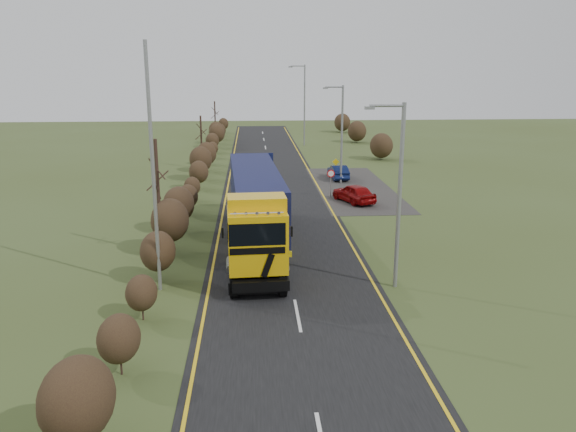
% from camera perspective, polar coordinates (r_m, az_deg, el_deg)
% --- Properties ---
extents(ground, '(160.00, 160.00, 0.00)m').
position_cam_1_polar(ground, '(26.18, 0.26, -6.40)').
color(ground, '#3D4A1F').
rests_on(ground, ground).
extents(road, '(8.00, 120.00, 0.02)m').
position_cam_1_polar(road, '(35.67, -0.86, -0.56)').
color(road, black).
rests_on(road, ground).
extents(layby, '(6.00, 18.00, 0.02)m').
position_cam_1_polar(layby, '(46.08, 6.61, 2.89)').
color(layby, '#2E2B29').
rests_on(layby, ground).
extents(lane_markings, '(7.52, 116.00, 0.01)m').
position_cam_1_polar(lane_markings, '(35.36, -0.84, -0.66)').
color(lane_markings, yellow).
rests_on(lane_markings, road).
extents(hedgerow, '(2.24, 102.04, 6.05)m').
position_cam_1_polar(hedgerow, '(33.46, -11.00, 0.97)').
color(hedgerow, '#301F15').
rests_on(hedgerow, ground).
extents(lorry, '(3.17, 15.13, 4.19)m').
position_cam_1_polar(lorry, '(30.02, -3.29, 1.12)').
color(lorry, black).
rests_on(lorry, ground).
extents(car_red_hatchback, '(3.02, 4.26, 1.35)m').
position_cam_1_polar(car_red_hatchback, '(40.91, 6.71, 2.31)').
color(car_red_hatchback, '#860607').
rests_on(car_red_hatchback, ground).
extents(car_blue_sedan, '(1.50, 3.79, 1.23)m').
position_cam_1_polar(car_blue_sedan, '(49.44, 5.12, 4.46)').
color(car_blue_sedan, '#0B163F').
rests_on(car_blue_sedan, ground).
extents(streetlight_near, '(1.73, 0.18, 8.11)m').
position_cam_1_polar(streetlight_near, '(24.45, 11.09, 2.66)').
color(streetlight_near, gray).
rests_on(streetlight_near, ground).
extents(streetlight_mid, '(1.73, 0.18, 8.09)m').
position_cam_1_polar(streetlight_mid, '(47.15, 5.39, 8.64)').
color(streetlight_mid, gray).
rests_on(streetlight_mid, ground).
extents(streetlight_far, '(2.08, 0.20, 9.81)m').
position_cam_1_polar(streetlight_far, '(70.69, 1.58, 11.57)').
color(streetlight_far, gray).
rests_on(streetlight_far, ground).
extents(left_pole, '(0.16, 0.16, 10.56)m').
position_cam_1_polar(left_pole, '(24.15, -13.55, 4.40)').
color(left_pole, gray).
rests_on(left_pole, ground).
extents(speed_sign, '(0.58, 0.10, 2.09)m').
position_cam_1_polar(speed_sign, '(42.28, 4.37, 3.84)').
color(speed_sign, gray).
rests_on(speed_sign, ground).
extents(warning_board, '(0.62, 0.11, 1.63)m').
position_cam_1_polar(warning_board, '(50.61, 4.86, 5.11)').
color(warning_board, gray).
rests_on(warning_board, ground).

